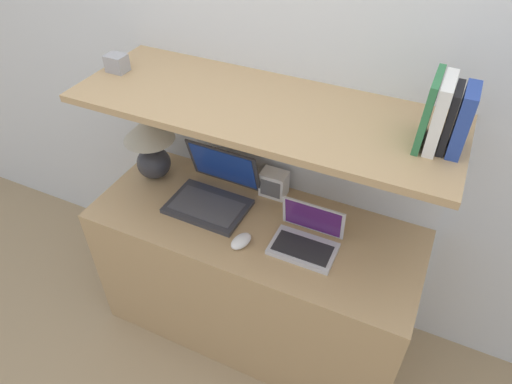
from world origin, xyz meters
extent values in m
plane|color=#9E8460|center=(0.00, 0.00, 0.00)|extent=(12.00, 12.00, 0.00)
cube|color=silver|center=(0.00, 0.63, 1.20)|extent=(6.00, 0.05, 2.40)
cube|color=tan|center=(0.00, 0.28, 0.37)|extent=(1.43, 0.57, 0.74)
cube|color=silver|center=(0.00, 0.59, 0.62)|extent=(1.43, 0.04, 1.25)
cube|color=tan|center=(0.00, 0.35, 1.26)|extent=(1.43, 0.51, 0.03)
ellipsoid|color=#2D2D33|center=(-0.57, 0.38, 0.81)|extent=(0.16, 0.16, 0.15)
cylinder|color=tan|center=(-0.57, 0.38, 0.92)|extent=(0.02, 0.02, 0.06)
cone|color=#B2AD99|center=(-0.57, 0.38, 1.00)|extent=(0.23, 0.23, 0.11)
cube|color=#333338|center=(-0.23, 0.28, 0.75)|extent=(0.35, 0.25, 0.02)
cube|color=#47474C|center=(-0.23, 0.27, 0.76)|extent=(0.31, 0.17, 0.00)
cube|color=#333338|center=(-0.22, 0.44, 0.87)|extent=(0.35, 0.08, 0.22)
cube|color=navy|center=(-0.22, 0.43, 0.87)|extent=(0.31, 0.06, 0.19)
cube|color=silver|center=(0.25, 0.23, 0.75)|extent=(0.26, 0.17, 0.02)
cube|color=#232326|center=(0.25, 0.22, 0.76)|extent=(0.23, 0.12, 0.00)
cube|color=silver|center=(0.25, 0.32, 0.83)|extent=(0.26, 0.03, 0.16)
cube|color=#4C1E60|center=(0.25, 0.32, 0.83)|extent=(0.24, 0.02, 0.14)
ellipsoid|color=white|center=(0.01, 0.15, 0.76)|extent=(0.09, 0.12, 0.04)
cube|color=white|center=(0.00, 0.50, 0.80)|extent=(0.12, 0.08, 0.12)
cube|color=#59595B|center=(0.00, 0.46, 0.80)|extent=(0.09, 0.00, 0.08)
cube|color=#284293|center=(0.67, 0.35, 1.38)|extent=(0.04, 0.14, 0.21)
cube|color=black|center=(0.63, 0.35, 1.38)|extent=(0.02, 0.13, 0.21)
cube|color=silver|center=(0.60, 0.35, 1.39)|extent=(0.04, 0.17, 0.22)
cube|color=#2D7042|center=(0.56, 0.35, 1.39)|extent=(0.03, 0.18, 0.23)
cube|color=#99999E|center=(-0.64, 0.35, 1.31)|extent=(0.08, 0.06, 0.07)
camera|label=1|loc=(0.60, -0.98, 2.10)|focal=32.00mm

